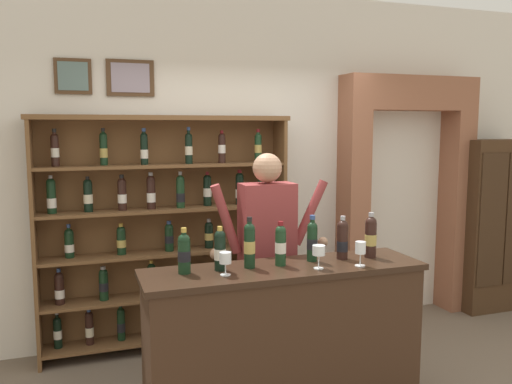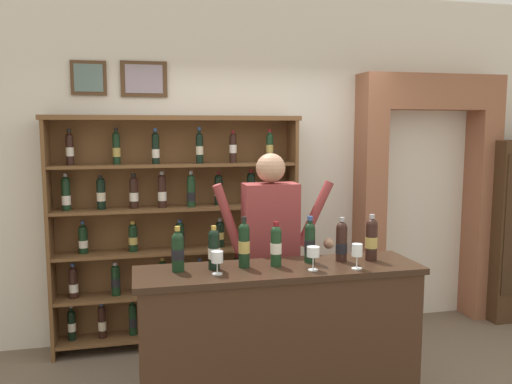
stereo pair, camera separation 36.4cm
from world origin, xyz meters
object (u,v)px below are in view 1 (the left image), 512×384
(tasting_bottle_bianco, at_px, (220,249))
(wine_glass_center, at_px, (319,251))
(tasting_bottle_riserva, at_px, (184,252))
(shopkeeper, at_px, (267,241))
(side_cabinet, at_px, (491,225))
(tasting_bottle_chianti, at_px, (281,244))
(tasting_bottle_rosso, at_px, (312,240))
(tasting_bottle_brunello, at_px, (250,244))
(tasting_bottle_vin_santo, at_px, (371,236))
(wine_glass_right, at_px, (360,249))
(wine_glass_left, at_px, (225,259))
(tasting_bottle_super_tuscan, at_px, (342,239))
(wine_shelf, at_px, (165,229))
(tasting_counter, at_px, (284,343))

(tasting_bottle_bianco, height_order, wine_glass_center, tasting_bottle_bianco)
(tasting_bottle_riserva, bearing_deg, shopkeeper, 35.10)
(side_cabinet, distance_m, tasting_bottle_chianti, 3.17)
(tasting_bottle_riserva, bearing_deg, tasting_bottle_rosso, 1.33)
(tasting_bottle_chianti, bearing_deg, wine_glass_center, -38.07)
(tasting_bottle_rosso, xyz_separation_m, wine_glass_center, (-0.04, -0.19, -0.03))
(tasting_bottle_riserva, bearing_deg, tasting_bottle_brunello, -0.54)
(side_cabinet, height_order, tasting_bottle_brunello, side_cabinet)
(tasting_bottle_vin_santo, bearing_deg, side_cabinet, 29.19)
(tasting_bottle_bianco, relative_size, wine_glass_right, 1.73)
(tasting_bottle_vin_santo, distance_m, wine_glass_left, 1.08)
(tasting_bottle_bianco, distance_m, wine_glass_center, 0.63)
(tasting_bottle_bianco, bearing_deg, wine_glass_left, -89.29)
(tasting_bottle_bianco, bearing_deg, wine_glass_center, -15.68)
(tasting_bottle_brunello, distance_m, tasting_bottle_vin_santo, 0.88)
(tasting_bottle_riserva, distance_m, wine_glass_left, 0.26)
(tasting_bottle_rosso, xyz_separation_m, tasting_bottle_super_tuscan, (0.22, -0.02, -0.01))
(tasting_bottle_vin_santo, bearing_deg, tasting_bottle_riserva, 179.07)
(side_cabinet, xyz_separation_m, tasting_bottle_brunello, (-3.11, -1.23, 0.29))
(tasting_bottle_bianco, bearing_deg, tasting_bottle_rosso, 2.13)
(tasting_bottle_chianti, height_order, wine_glass_right, tasting_bottle_chianti)
(tasting_bottle_vin_santo, xyz_separation_m, wine_glass_right, (-0.19, -0.18, -0.04))
(tasting_bottle_brunello, distance_m, wine_glass_center, 0.44)
(tasting_bottle_brunello, bearing_deg, side_cabinet, 21.58)
(shopkeeper, distance_m, wine_glass_right, 0.82)
(wine_shelf, distance_m, tasting_bottle_brunello, 1.39)
(tasting_bottle_brunello, distance_m, tasting_bottle_chianti, 0.21)
(tasting_bottle_chianti, relative_size, tasting_bottle_super_tuscan, 0.98)
(wine_glass_center, bearing_deg, wine_glass_left, 175.18)
(tasting_bottle_chianti, bearing_deg, tasting_counter, -71.65)
(tasting_bottle_bianco, bearing_deg, side_cabinet, 20.40)
(tasting_bottle_brunello, bearing_deg, tasting_bottle_vin_santo, -1.12)
(tasting_bottle_chianti, bearing_deg, tasting_bottle_super_tuscan, 2.54)
(tasting_counter, height_order, wine_glass_left, wine_glass_left)
(tasting_counter, relative_size, wine_glass_right, 11.41)
(side_cabinet, relative_size, tasting_counter, 0.97)
(tasting_bottle_riserva, height_order, wine_glass_left, tasting_bottle_riserva)
(tasting_bottle_chianti, distance_m, wine_glass_center, 0.25)
(tasting_counter, height_order, tasting_bottle_vin_santo, tasting_bottle_vin_santo)
(tasting_bottle_chianti, distance_m, tasting_bottle_super_tuscan, 0.46)
(tasting_bottle_chianti, bearing_deg, tasting_bottle_riserva, 178.47)
(tasting_bottle_rosso, bearing_deg, tasting_bottle_super_tuscan, -4.35)
(tasting_bottle_rosso, bearing_deg, wine_glass_left, -167.55)
(tasting_bottle_chianti, relative_size, tasting_bottle_rosso, 0.93)
(wine_glass_center, relative_size, wine_glass_left, 1.06)
(tasting_counter, xyz_separation_m, wine_glass_right, (0.47, -0.15, 0.63))
(side_cabinet, bearing_deg, wine_glass_center, -152.62)
(wine_glass_center, relative_size, wine_glass_right, 0.94)
(tasting_bottle_vin_santo, xyz_separation_m, wine_glass_center, (-0.47, -0.15, -0.04))
(tasting_bottle_brunello, xyz_separation_m, tasting_bottle_super_tuscan, (0.67, 0.01, -0.02))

